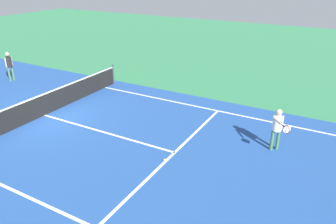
% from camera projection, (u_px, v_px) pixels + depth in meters
% --- Properties ---
extents(ground_plane, '(60.00, 60.00, 0.00)m').
position_uv_depth(ground_plane, '(45.00, 115.00, 14.10)').
color(ground_plane, '#337F51').
extents(court_surface_inbounds, '(10.62, 24.40, 0.00)m').
position_uv_depth(court_surface_inbounds, '(45.00, 115.00, 14.10)').
color(court_surface_inbounds, '#234C93').
rests_on(court_surface_inbounds, ground_plane).
extents(line_sideline_left, '(0.10, 11.89, 0.01)m').
position_uv_depth(line_sideline_left, '(82.00, 222.00, 8.17)').
color(line_sideline_left, white).
rests_on(line_sideline_left, ground_plane).
extents(line_sideline_right, '(0.10, 11.89, 0.01)m').
position_uv_depth(line_sideline_right, '(208.00, 109.00, 14.73)').
color(line_sideline_right, white).
rests_on(line_sideline_right, ground_plane).
extents(line_service_near, '(8.22, 0.10, 0.01)m').
position_uv_depth(line_service_near, '(175.00, 152.00, 11.25)').
color(line_service_near, white).
rests_on(line_service_near, ground_plane).
extents(line_center_service, '(0.10, 6.40, 0.01)m').
position_uv_depth(line_center_service, '(102.00, 132.00, 12.68)').
color(line_center_service, white).
rests_on(line_center_service, ground_plane).
extents(net, '(9.76, 0.09, 1.07)m').
position_uv_depth(net, '(43.00, 105.00, 13.90)').
color(net, '#33383D').
rests_on(net, ground_plane).
extents(player_near, '(1.05, 0.69, 1.54)m').
position_uv_depth(player_near, '(277.00, 126.00, 11.05)').
color(player_near, '#3F7247').
rests_on(player_near, ground_plane).
extents(player_far, '(0.42, 0.32, 1.63)m').
position_uv_depth(player_far, '(9.00, 63.00, 18.05)').
color(player_far, '#3F7247').
rests_on(player_far, ground_plane).
extents(tennis_ball_mid_court, '(0.07, 0.07, 0.07)m').
position_uv_depth(tennis_ball_mid_court, '(164.00, 160.00, 10.77)').
color(tennis_ball_mid_court, '#CCE033').
rests_on(tennis_ball_mid_court, ground_plane).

